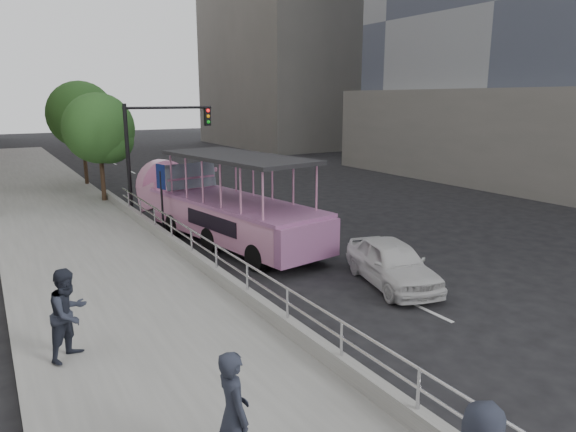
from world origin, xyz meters
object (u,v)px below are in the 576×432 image
at_px(car, 392,263).
at_px(traffic_signal, 153,141).
at_px(pedestrian_near, 233,414).
at_px(parking_sign, 162,193).
at_px(duck_boat, 218,208).
at_px(pedestrian_mid, 69,314).
at_px(street_tree_far, 83,117).
at_px(street_tree_near, 101,131).

relative_size(car, traffic_signal, 0.77).
relative_size(pedestrian_near, parking_sign, 0.63).
xyz_separation_m(duck_boat, parking_sign, (-1.82, 1.26, 0.56)).
distance_m(pedestrian_mid, traffic_signal, 14.58).
distance_m(pedestrian_near, street_tree_far, 27.68).
bearing_deg(pedestrian_near, car, -53.67).
xyz_separation_m(duck_boat, traffic_signal, (-0.79, 5.53, 2.22)).
height_order(pedestrian_near, pedestrian_mid, pedestrian_mid).
bearing_deg(duck_boat, car, -71.64).
bearing_deg(pedestrian_mid, duck_boat, 9.73).
bearing_deg(pedestrian_mid, car, -37.22).
height_order(duck_boat, street_tree_near, street_tree_near).
height_order(car, street_tree_far, street_tree_far).
relative_size(duck_boat, pedestrian_mid, 5.64).
height_order(pedestrian_mid, traffic_signal, traffic_signal).
distance_m(duck_boat, parking_sign, 2.28).
xyz_separation_m(duck_boat, pedestrian_mid, (-6.53, -7.68, -0.03)).
xyz_separation_m(duck_boat, car, (2.41, -7.26, -0.60)).
relative_size(parking_sign, street_tree_far, 0.46).
bearing_deg(street_tree_far, car, -78.30).
bearing_deg(traffic_signal, pedestrian_near, -103.55).
bearing_deg(parking_sign, pedestrian_mid, -117.76).
bearing_deg(traffic_signal, street_tree_near, 114.98).
bearing_deg(duck_boat, street_tree_near, 104.96).
distance_m(pedestrian_mid, street_tree_near, 17.34).
bearing_deg(traffic_signal, pedestrian_mid, -113.46).
distance_m(street_tree_near, street_tree_far, 6.02).
relative_size(traffic_signal, street_tree_far, 0.81).
relative_size(pedestrian_near, pedestrian_mid, 0.99).
height_order(pedestrian_near, traffic_signal, traffic_signal).
xyz_separation_m(car, street_tree_far, (-4.60, 22.22, 3.63)).
bearing_deg(traffic_signal, street_tree_far, 98.43).
bearing_deg(street_tree_far, traffic_signal, -81.57).
relative_size(parking_sign, traffic_signal, 0.57).
relative_size(parking_sign, street_tree_near, 0.52).
bearing_deg(street_tree_far, pedestrian_near, -96.10).
bearing_deg(traffic_signal, duck_boat, -81.82).
xyz_separation_m(pedestrian_mid, parking_sign, (4.71, 8.94, 0.60)).
distance_m(pedestrian_mid, street_tree_far, 23.25).
bearing_deg(car, street_tree_near, 121.57).
distance_m(pedestrian_mid, parking_sign, 10.12).
distance_m(car, traffic_signal, 13.48).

